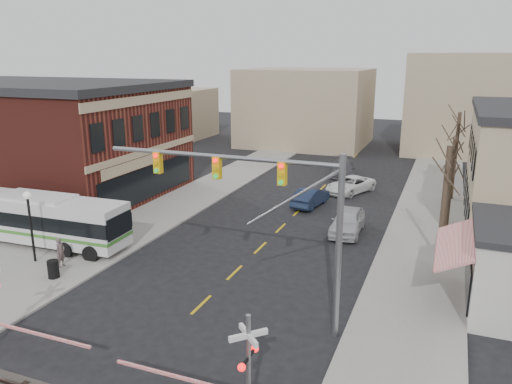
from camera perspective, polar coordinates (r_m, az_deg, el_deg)
ground at (r=23.50m, az=-8.60°, el=-14.78°), size 160.00×160.00×0.00m
sidewalk_west at (r=44.03m, az=-6.38°, el=-0.12°), size 5.00×60.00×0.12m
sidewalk_east at (r=39.22m, az=19.04°, el=-2.83°), size 5.00×60.00×0.12m
brick_building at (r=50.73m, az=-26.64°, el=5.89°), size 30.40×15.40×9.60m
tree_east_a at (r=30.56m, az=20.65°, el=-1.29°), size 0.28×0.28×6.75m
tree_east_b at (r=36.43m, az=21.34°, el=0.85°), size 0.28×0.28×6.30m
tree_east_c at (r=44.17m, az=21.82°, el=3.80°), size 0.28×0.28×7.20m
transit_bus at (r=34.48m, az=-23.62°, el=-2.78°), size 12.18×3.07×3.12m
traffic_signal_mast at (r=21.19m, az=1.74°, el=-0.93°), size 11.03×0.30×8.00m
rr_crossing_east at (r=17.05m, az=-2.27°, el=-19.58°), size 5.60×1.36×4.00m
street_lamp at (r=31.16m, az=-24.50°, el=-2.07°), size 0.44×0.44×4.22m
trash_bin at (r=29.29m, az=-22.16°, el=-8.16°), size 0.60×0.60×0.98m
car_a at (r=34.53m, az=10.40°, el=-3.30°), size 2.13×4.96×1.67m
car_b at (r=40.26m, az=6.24°, el=-0.57°), size 2.19×4.70×1.49m
car_c at (r=44.71m, az=10.72°, el=0.81°), size 4.25×5.65×1.42m
car_d at (r=49.97m, az=9.87°, el=2.55°), size 3.56×6.25×1.71m
pedestrian_near at (r=30.44m, az=-21.44°, el=-6.44°), size 0.45×0.66×1.73m
pedestrian_far at (r=34.58m, az=-16.42°, el=-3.34°), size 1.08×0.99×1.80m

